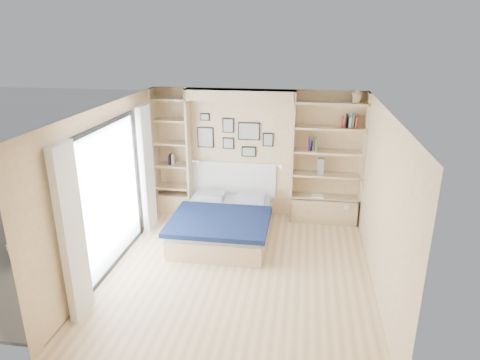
# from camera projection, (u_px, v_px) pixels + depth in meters

# --- Properties ---
(ground) EXTENTS (4.50, 4.50, 0.00)m
(ground) POSITION_uv_depth(u_px,v_px,m) (239.00, 272.00, 6.60)
(ground) COLOR #DCBD83
(ground) RESTS_ON ground
(room_shell) EXTENTS (4.50, 4.50, 4.50)m
(room_shell) POSITION_uv_depth(u_px,v_px,m) (231.00, 173.00, 7.71)
(room_shell) COLOR #D5BC88
(room_shell) RESTS_ON ground
(bed) EXTENTS (1.67, 2.15, 1.07)m
(bed) POSITION_uv_depth(u_px,v_px,m) (224.00, 223.00, 7.62)
(bed) COLOR tan
(bed) RESTS_ON ground
(photo_gallery) EXTENTS (1.48, 0.02, 0.82)m
(photo_gallery) POSITION_uv_depth(u_px,v_px,m) (233.00, 136.00, 8.20)
(photo_gallery) COLOR black
(photo_gallery) RESTS_ON ground
(reading_lamps) EXTENTS (1.92, 0.12, 0.15)m
(reading_lamps) POSITION_uv_depth(u_px,v_px,m) (239.00, 164.00, 8.14)
(reading_lamps) COLOR silver
(reading_lamps) RESTS_ON ground
(shelf_decor) EXTENTS (3.57, 0.23, 2.03)m
(shelf_decor) POSITION_uv_depth(u_px,v_px,m) (316.00, 136.00, 7.80)
(shelf_decor) COLOR #A51E1E
(shelf_decor) RESTS_ON ground
(deck) EXTENTS (3.20, 4.00, 0.05)m
(deck) POSITION_uv_depth(u_px,v_px,m) (25.00, 254.00, 7.11)
(deck) COLOR #675B4C
(deck) RESTS_ON ground
(deck_chair) EXTENTS (0.76, 0.99, 0.88)m
(deck_chair) POSITION_uv_depth(u_px,v_px,m) (33.00, 231.00, 6.98)
(deck_chair) COLOR tan
(deck_chair) RESTS_ON ground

